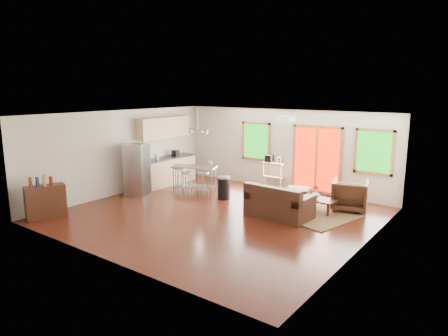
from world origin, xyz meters
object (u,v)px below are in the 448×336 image
Objects in this scene: coffee_table at (318,200)px; island at (194,175)px; loveseat at (278,204)px; armchair at (350,194)px; refrigerator at (137,169)px; rug at (305,212)px; ottoman at (298,195)px; kitchen_cart at (273,166)px.

coffee_table is 0.66× the size of island.
armchair is at bearing 56.26° from loveseat.
loveseat is at bearing 38.19° from armchair.
armchair is 6.30m from refrigerator.
coffee_table is at bearing 47.59° from rug.
ottoman is at bearing 127.86° from rug.
loveseat is at bearing -57.91° from kitchen_cart.
refrigerator is 1.77m from island.
rug is at bearing 32.43° from armchair.
coffee_table is (0.63, 1.01, -0.02)m from loveseat.
armchair reaches higher than coffee_table.
ottoman is at bearing 101.22° from loveseat.
coffee_table is at bearing -34.84° from kitchen_cart.
kitchen_cart is at bearing 138.12° from rug.
kitchen_cart is at bearing 25.52° from refrigerator.
rug is 2.60× the size of armchair.
armchair is 1.47× the size of ottoman.
loveseat is at bearing -81.64° from ottoman.
refrigerator is 1.44× the size of kitchen_cart.
coffee_table is 5.51m from refrigerator.
rug is 5.26m from refrigerator.
armchair reaches higher than rug.
armchair is at bearing 47.64° from rug.
coffee_table is 0.92m from armchair.
loveseat is 1.19m from coffee_table.
island is (1.31, 1.18, -0.20)m from refrigerator.
rug is 1.33m from armchair.
armchair is at bearing -17.24° from kitchen_cart.
loveseat is at bearing -13.69° from refrigerator.
armchair is 0.83× the size of kitchen_cart.
island is (-3.94, -0.44, 0.27)m from coffee_table.
coffee_table is at bearing 6.32° from island.
refrigerator reaches higher than ottoman.
coffee_table is 1.05× the size of armchair.
coffee_table is 1.05m from ottoman.
refrigerator reaches higher than loveseat.
loveseat is 2.66× the size of ottoman.
island is at bearing 20.88° from refrigerator.
ottoman is (-0.87, 0.58, -0.12)m from coffee_table.
refrigerator is 1.08× the size of island.
island is at bearing -130.18° from kitchen_cart.
loveseat is 1.04× the size of refrigerator.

